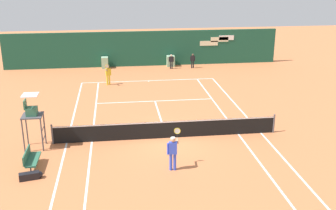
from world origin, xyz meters
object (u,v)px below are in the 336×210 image
object	(u,v)px
equipment_bag	(32,176)
player_near_side	(173,150)
player_bench	(31,158)
tennis_ball_near_service_line	(225,120)
player_on_baseline	(108,73)
umpire_chair	(32,113)
ball_kid_right_post	(171,61)
ball_kid_left_post	(193,60)
tennis_ball_by_sideline	(79,125)

from	to	relation	value
equipment_bag	player_near_side	size ratio (longest dim) A/B	0.55
player_bench	player_near_side	bearing A→B (deg)	81.16
player_bench	tennis_ball_near_service_line	distance (m)	11.44
equipment_bag	player_on_baseline	xyz separation A→B (m)	(3.23, 14.61, 0.77)
player_bench	player_near_side	distance (m)	6.53
umpire_chair	player_bench	world-z (taller)	umpire_chair
equipment_bag	ball_kid_right_post	world-z (taller)	ball_kid_right_post
ball_kid_right_post	umpire_chair	bearing A→B (deg)	63.58
equipment_bag	ball_kid_left_post	world-z (taller)	ball_kid_left_post
player_bench	ball_kid_right_post	bearing A→B (deg)	153.58
player_on_baseline	tennis_ball_near_service_line	distance (m)	11.24
umpire_chair	tennis_ball_by_sideline	distance (m)	3.87
player_near_side	tennis_ball_by_sideline	bearing A→B (deg)	133.02
player_on_baseline	tennis_ball_near_service_line	size ratio (longest dim) A/B	26.00
umpire_chair	ball_kid_left_post	bearing A→B (deg)	144.88
equipment_bag	tennis_ball_near_service_line	bearing A→B (deg)	29.78
equipment_bag	player_near_side	bearing A→B (deg)	0.68
ball_kid_right_post	ball_kid_left_post	distance (m)	1.95
umpire_chair	equipment_bag	size ratio (longest dim) A/B	2.83
umpire_chair	player_bench	xyz separation A→B (m)	(0.21, -2.26, -1.36)
tennis_ball_by_sideline	ball_kid_right_post	bearing A→B (deg)	61.22
umpire_chair	tennis_ball_near_service_line	bearing A→B (deg)	103.27
equipment_bag	player_near_side	world-z (taller)	player_near_side
player_bench	equipment_bag	world-z (taller)	player_bench
ball_kid_right_post	tennis_ball_by_sideline	xyz separation A→B (m)	(-7.20, -13.10, -0.72)
player_on_baseline	tennis_ball_near_service_line	world-z (taller)	player_on_baseline
ball_kid_right_post	tennis_ball_near_service_line	size ratio (longest dim) A/B	19.23
player_on_baseline	ball_kid_left_post	size ratio (longest dim) A/B	1.34
equipment_bag	player_bench	bearing A→B (deg)	100.20
player_near_side	tennis_ball_by_sideline	size ratio (longest dim) A/B	27.10
ball_kid_left_post	player_bench	bearing A→B (deg)	62.35
equipment_bag	player_near_side	xyz separation A→B (m)	(6.25, 0.07, 0.82)
equipment_bag	player_on_baseline	size ratio (longest dim) A/B	0.57
player_near_side	player_on_baseline	bearing A→B (deg)	107.12
tennis_ball_near_service_line	tennis_ball_by_sideline	xyz separation A→B (m)	(-8.59, 0.25, 0.00)
player_on_baseline	ball_kid_left_post	bearing A→B (deg)	-166.14
tennis_ball_near_service_line	player_bench	bearing A→B (deg)	-155.39
umpire_chair	player_on_baseline	bearing A→B (deg)	162.15
player_bench	player_on_baseline	xyz separation A→B (m)	(3.42, 13.53, 0.42)
player_near_side	ball_kid_right_post	size ratio (longest dim) A/B	1.41
ball_kid_left_post	umpire_chair	bearing A→B (deg)	58.36
player_near_side	ball_kid_right_post	xyz separation A→B (m)	(2.56, 19.12, -0.22)
umpire_chair	tennis_ball_by_sideline	xyz separation A→B (m)	(2.01, 2.75, -1.84)
player_on_baseline	player_near_side	world-z (taller)	player_near_side
player_bench	equipment_bag	bearing A→B (deg)	10.20
ball_kid_right_post	tennis_ball_by_sideline	size ratio (longest dim) A/B	19.23
player_bench	ball_kid_right_post	size ratio (longest dim) A/B	1.18
player_on_baseline	player_near_side	xyz separation A→B (m)	(3.02, -14.53, 0.05)
player_on_baseline	player_near_side	distance (m)	14.84
umpire_chair	player_bench	distance (m)	2.65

